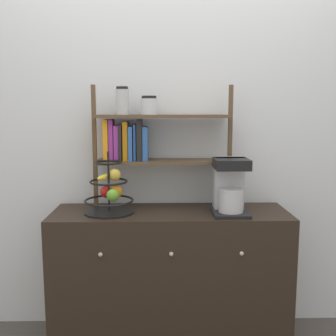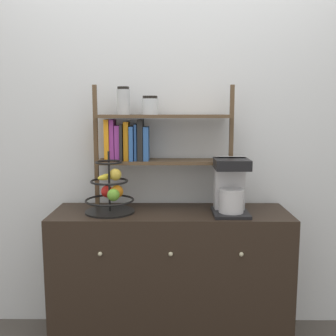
# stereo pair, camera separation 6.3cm
# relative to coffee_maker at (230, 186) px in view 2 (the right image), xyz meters

# --- Properties ---
(wall_back) EXTENTS (7.00, 0.05, 2.60)m
(wall_back) POSITION_rel_coffee_maker_xyz_m (-0.34, 0.29, 0.33)
(wall_back) COLOR silver
(wall_back) RESTS_ON ground_plane
(sideboard) EXTENTS (1.38, 0.44, 0.81)m
(sideboard) POSITION_rel_coffee_maker_xyz_m (-0.34, 0.03, -0.56)
(sideboard) COLOR black
(sideboard) RESTS_ON ground_plane
(coffee_maker) EXTENTS (0.20, 0.25, 0.32)m
(coffee_maker) POSITION_rel_coffee_maker_xyz_m (0.00, 0.00, 0.00)
(coffee_maker) COLOR black
(coffee_maker) RESTS_ON sideboard
(fruit_stand) EXTENTS (0.29, 0.29, 0.36)m
(fruit_stand) POSITION_rel_coffee_maker_xyz_m (-0.69, 0.03, -0.04)
(fruit_stand) COLOR black
(fruit_stand) RESTS_ON sideboard
(shelf_hutch) EXTENTS (0.84, 0.20, 0.74)m
(shelf_hutch) POSITION_rel_coffee_maker_xyz_m (-0.50, 0.15, 0.27)
(shelf_hutch) COLOR brown
(shelf_hutch) RESTS_ON sideboard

